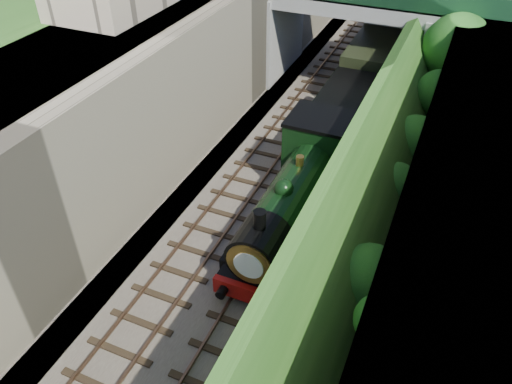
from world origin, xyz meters
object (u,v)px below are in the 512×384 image
locomotive (296,195)px  tender (343,120)px  tree (459,51)px  road_bridge (377,27)px

locomotive → tender: 7.37m
tree → tender: bearing=-139.5°
road_bridge → tree: road_bridge is taller
road_bridge → tree: size_ratio=2.42×
locomotive → tree: bearing=67.5°
road_bridge → locomotive: road_bridge is taller
locomotive → tender: locomotive is taller
road_bridge → tender: 7.96m
tender → road_bridge: bearing=91.9°
tree → locomotive: bearing=-112.5°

